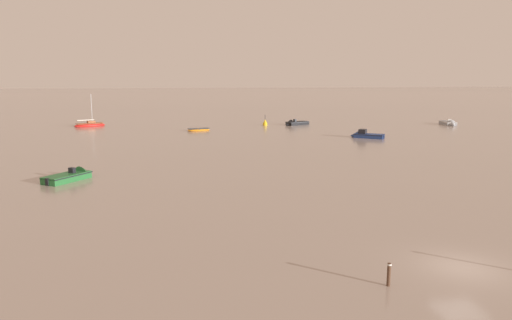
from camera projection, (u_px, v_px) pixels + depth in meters
The scene contains 9 objects.
ground_plane at pixel (462, 267), 25.59m from camera, with size 800.00×800.00×0.00m, color gray.
motorboat_moored_0 at pixel (364, 136), 79.47m from camera, with size 5.56×4.71×2.08m.
motorboat_moored_1 at pixel (73, 177), 47.42m from camera, with size 4.71×5.51×1.87m.
motorboat_moored_3 at pixel (294, 124), 100.09m from camera, with size 5.86×4.05×1.91m.
rowboat_moored_2 at pixel (199, 130), 89.55m from camera, with size 4.38×2.24×0.66m.
sailboat_moored_0 at pixel (90, 125), 97.32m from camera, with size 6.28×4.21×6.77m.
motorboat_moored_5 at pixel (449, 124), 99.95m from camera, with size 2.97×5.93×1.95m.
channel_buoy at pixel (265, 123), 99.51m from camera, with size 0.90×0.90×2.30m.
mooring_post_right at pixel (389, 275), 23.26m from camera, with size 0.22×0.22×1.27m.
Camera 1 is at (-14.95, -21.98, 9.96)m, focal length 34.05 mm.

